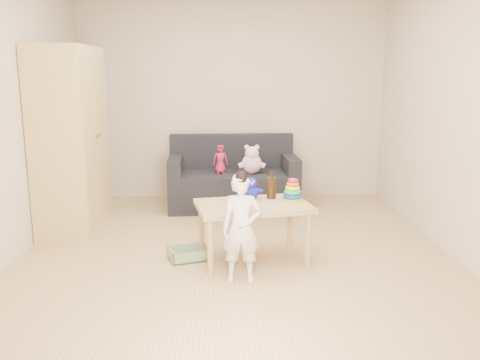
{
  "coord_description": "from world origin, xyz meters",
  "views": [
    {
      "loc": [
        -0.08,
        -4.54,
        1.68
      ],
      "look_at": [
        0.05,
        0.25,
        0.65
      ],
      "focal_mm": 38.0,
      "sensor_mm": 36.0,
      "label": 1
    }
  ],
  "objects_px": {
    "play_table": "(253,232)",
    "toddler": "(241,230)",
    "sofa": "(233,190)",
    "wardrobe": "(71,140)"
  },
  "relations": [
    {
      "from": "play_table",
      "to": "toddler",
      "type": "xyz_separation_m",
      "value": [
        -0.12,
        -0.46,
        0.17
      ]
    },
    {
      "from": "sofa",
      "to": "wardrobe",
      "type": "bearing_deg",
      "value": -156.64
    },
    {
      "from": "play_table",
      "to": "toddler",
      "type": "relative_size",
      "value": 1.15
    },
    {
      "from": "wardrobe",
      "to": "toddler",
      "type": "bearing_deg",
      "value": -39.68
    },
    {
      "from": "wardrobe",
      "to": "play_table",
      "type": "bearing_deg",
      "value": -27.98
    },
    {
      "from": "sofa",
      "to": "play_table",
      "type": "xyz_separation_m",
      "value": [
        0.16,
        -1.84,
        0.04
      ]
    },
    {
      "from": "wardrobe",
      "to": "play_table",
      "type": "distance_m",
      "value": 2.24
    },
    {
      "from": "sofa",
      "to": "play_table",
      "type": "distance_m",
      "value": 1.84
    },
    {
      "from": "wardrobe",
      "to": "sofa",
      "type": "distance_m",
      "value": 2.06
    },
    {
      "from": "toddler",
      "to": "play_table",
      "type": "bearing_deg",
      "value": 78.12
    }
  ]
}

